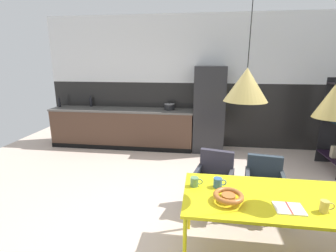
{
  "coord_description": "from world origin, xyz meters",
  "views": [
    {
      "loc": [
        0.23,
        -2.91,
        2.0
      ],
      "look_at": [
        -0.27,
        0.71,
        1.05
      ],
      "focal_mm": 26.88,
      "sensor_mm": 36.0,
      "label": 1
    }
  ],
  "objects_px": {
    "armchair_facing_counter": "(264,178)",
    "mug_wide_latte": "(195,182)",
    "refrigerator_column": "(209,110)",
    "pendant_lamp_over_table_near": "(246,85)",
    "open_book": "(289,208)",
    "cooking_pot": "(169,107)",
    "dining_table": "(276,201)",
    "mug_glass_clear": "(218,183)",
    "bottle_oil_tall": "(91,102)",
    "fruit_bowl": "(228,196)",
    "mug_white_ceramic": "(325,206)",
    "armchair_head_of_table": "(215,174)",
    "bottle_vinegar_dark": "(59,102)",
    "pendant_lamp_over_table_far": "(333,101)"
  },
  "relations": [
    {
      "from": "mug_glass_clear",
      "to": "cooking_pot",
      "type": "bearing_deg",
      "value": 106.25
    },
    {
      "from": "cooking_pot",
      "to": "bottle_vinegar_dark",
      "type": "bearing_deg",
      "value": 179.59
    },
    {
      "from": "cooking_pot",
      "to": "dining_table",
      "type": "bearing_deg",
      "value": -65.97
    },
    {
      "from": "bottle_oil_tall",
      "to": "pendant_lamp_over_table_far",
      "type": "bearing_deg",
      "value": -42.57
    },
    {
      "from": "armchair_facing_counter",
      "to": "fruit_bowl",
      "type": "bearing_deg",
      "value": 69.05
    },
    {
      "from": "armchair_facing_counter",
      "to": "mug_wide_latte",
      "type": "distance_m",
      "value": 1.24
    },
    {
      "from": "armchair_head_of_table",
      "to": "bottle_vinegar_dark",
      "type": "distance_m",
      "value": 4.41
    },
    {
      "from": "dining_table",
      "to": "open_book",
      "type": "distance_m",
      "value": 0.21
    },
    {
      "from": "mug_wide_latte",
      "to": "bottle_oil_tall",
      "type": "xyz_separation_m",
      "value": [
        -2.64,
        3.36,
        0.24
      ]
    },
    {
      "from": "fruit_bowl",
      "to": "mug_white_ceramic",
      "type": "xyz_separation_m",
      "value": [
        0.81,
        -0.06,
        -0.0
      ]
    },
    {
      "from": "bottle_oil_tall",
      "to": "armchair_facing_counter",
      "type": "bearing_deg",
      "value": -35.89
    },
    {
      "from": "armchair_facing_counter",
      "to": "pendant_lamp_over_table_near",
      "type": "xyz_separation_m",
      "value": [
        -0.47,
        -0.87,
        1.31
      ]
    },
    {
      "from": "mug_white_ceramic",
      "to": "cooking_pot",
      "type": "xyz_separation_m",
      "value": [
        -1.82,
        3.51,
        0.2
      ]
    },
    {
      "from": "mug_glass_clear",
      "to": "bottle_vinegar_dark",
      "type": "xyz_separation_m",
      "value": [
        -3.63,
        3.2,
        0.24
      ]
    },
    {
      "from": "fruit_bowl",
      "to": "armchair_head_of_table",
      "type": "bearing_deg",
      "value": 93.91
    },
    {
      "from": "armchair_facing_counter",
      "to": "armchair_head_of_table",
      "type": "relative_size",
      "value": 0.94
    },
    {
      "from": "mug_glass_clear",
      "to": "mug_white_ceramic",
      "type": "height_order",
      "value": "mug_white_ceramic"
    },
    {
      "from": "fruit_bowl",
      "to": "refrigerator_column",
      "type": "bearing_deg",
      "value": 91.99
    },
    {
      "from": "bottle_oil_tall",
      "to": "pendant_lamp_over_table_near",
      "type": "xyz_separation_m",
      "value": [
        3.08,
        -3.44,
        0.78
      ]
    },
    {
      "from": "armchair_head_of_table",
      "to": "pendant_lamp_over_table_far",
      "type": "relative_size",
      "value": 0.57
    },
    {
      "from": "armchair_head_of_table",
      "to": "open_book",
      "type": "relative_size",
      "value": 3.26
    },
    {
      "from": "armchair_facing_counter",
      "to": "armchair_head_of_table",
      "type": "xyz_separation_m",
      "value": [
        -0.65,
        -0.02,
        0.02
      ]
    },
    {
      "from": "armchair_facing_counter",
      "to": "open_book",
      "type": "distance_m",
      "value": 1.13
    },
    {
      "from": "refrigerator_column",
      "to": "pendant_lamp_over_table_near",
      "type": "distance_m",
      "value": 3.34
    },
    {
      "from": "armchair_facing_counter",
      "to": "pendant_lamp_over_table_far",
      "type": "xyz_separation_m",
      "value": [
        0.24,
        -0.92,
        1.18
      ]
    },
    {
      "from": "mug_white_ceramic",
      "to": "cooking_pot",
      "type": "distance_m",
      "value": 3.96
    },
    {
      "from": "mug_white_ceramic",
      "to": "armchair_facing_counter",
      "type": "bearing_deg",
      "value": 101.72
    },
    {
      "from": "dining_table",
      "to": "open_book",
      "type": "bearing_deg",
      "value": -73.57
    },
    {
      "from": "fruit_bowl",
      "to": "bottle_oil_tall",
      "type": "xyz_separation_m",
      "value": [
        -2.97,
        3.62,
        0.24
      ]
    },
    {
      "from": "dining_table",
      "to": "armchair_facing_counter",
      "type": "bearing_deg",
      "value": 82.86
    },
    {
      "from": "refrigerator_column",
      "to": "fruit_bowl",
      "type": "relative_size",
      "value": 6.62
    },
    {
      "from": "fruit_bowl",
      "to": "mug_glass_clear",
      "type": "relative_size",
      "value": 2.11
    },
    {
      "from": "refrigerator_column",
      "to": "armchair_head_of_table",
      "type": "distance_m",
      "value": 2.41
    },
    {
      "from": "fruit_bowl",
      "to": "bottle_vinegar_dark",
      "type": "relative_size",
      "value": 1.05
    },
    {
      "from": "dining_table",
      "to": "mug_glass_clear",
      "type": "xyz_separation_m",
      "value": [
        -0.55,
        0.13,
        0.09
      ]
    },
    {
      "from": "mug_white_ceramic",
      "to": "bottle_oil_tall",
      "type": "relative_size",
      "value": 0.47
    },
    {
      "from": "cooking_pot",
      "to": "armchair_facing_counter",
      "type": "bearing_deg",
      "value": -56.47
    },
    {
      "from": "refrigerator_column",
      "to": "armchair_facing_counter",
      "type": "xyz_separation_m",
      "value": [
        0.7,
        -2.35,
        -0.45
      ]
    },
    {
      "from": "bottle_oil_tall",
      "to": "pendant_lamp_over_table_near",
      "type": "bearing_deg",
      "value": -48.18
    },
    {
      "from": "armchair_head_of_table",
      "to": "fruit_bowl",
      "type": "bearing_deg",
      "value": 107.28
    },
    {
      "from": "mug_wide_latte",
      "to": "cooking_pot",
      "type": "xyz_separation_m",
      "value": [
        -0.69,
        3.19,
        0.21
      ]
    },
    {
      "from": "fruit_bowl",
      "to": "bottle_vinegar_dark",
      "type": "xyz_separation_m",
      "value": [
        -3.71,
        3.47,
        0.24
      ]
    },
    {
      "from": "fruit_bowl",
      "to": "pendant_lamp_over_table_near",
      "type": "xyz_separation_m",
      "value": [
        0.11,
        0.18,
        1.02
      ]
    },
    {
      "from": "pendant_lamp_over_table_near",
      "to": "pendant_lamp_over_table_far",
      "type": "xyz_separation_m",
      "value": [
        0.71,
        -0.04,
        -0.13
      ]
    },
    {
      "from": "refrigerator_column",
      "to": "dining_table",
      "type": "distance_m",
      "value": 3.32
    },
    {
      "from": "mug_white_ceramic",
      "to": "bottle_vinegar_dark",
      "type": "distance_m",
      "value": 5.74
    },
    {
      "from": "dining_table",
      "to": "fruit_bowl",
      "type": "height_order",
      "value": "fruit_bowl"
    },
    {
      "from": "fruit_bowl",
      "to": "pendant_lamp_over_table_far",
      "type": "xyz_separation_m",
      "value": [
        0.83,
        0.13,
        0.89
      ]
    },
    {
      "from": "fruit_bowl",
      "to": "open_book",
      "type": "relative_size",
      "value": 1.15
    },
    {
      "from": "mug_glass_clear",
      "to": "mug_wide_latte",
      "type": "distance_m",
      "value": 0.24
    }
  ]
}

